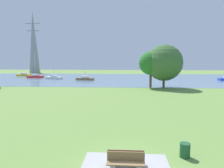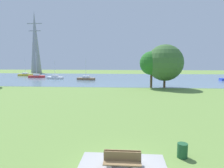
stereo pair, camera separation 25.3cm
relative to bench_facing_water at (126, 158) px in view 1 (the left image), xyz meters
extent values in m
plane|color=olive|center=(0.00, 21.73, -0.47)|extent=(160.00, 160.00, 0.00)
cube|color=gray|center=(-0.60, 0.05, -0.17)|extent=(0.24, 0.44, 0.40)
cube|color=gray|center=(0.60, 0.05, -0.17)|extent=(0.24, 0.44, 0.40)
cube|color=brown|center=(0.00, 0.05, 0.06)|extent=(1.80, 0.48, 0.05)
cube|color=brown|center=(0.00, -0.16, 0.30)|extent=(1.80, 0.05, 0.44)
cube|color=gray|center=(-0.60, -0.59, -0.17)|extent=(0.24, 0.44, 0.40)
cube|color=gray|center=(0.60, -0.59, -0.17)|extent=(0.24, 0.44, 0.40)
cube|color=brown|center=(0.00, -0.59, 0.06)|extent=(1.80, 0.48, 0.05)
cube|color=brown|center=(0.00, -0.37, 0.30)|extent=(1.80, 0.05, 0.44)
cylinder|color=#1E512D|center=(3.26, 1.29, -0.07)|extent=(0.56, 0.56, 0.80)
cube|color=slate|center=(0.00, 49.73, -0.46)|extent=(140.00, 40.00, 0.02)
cube|color=yellow|center=(-34.76, 57.22, -0.15)|extent=(4.80, 1.51, 0.60)
cube|color=white|center=(-34.76, 57.22, 0.40)|extent=(1.80, 1.10, 0.50)
cylinder|color=silver|center=(-34.76, 57.22, 2.71)|extent=(0.10, 0.10, 5.13)
cube|color=red|center=(-27.72, 50.65, -0.15)|extent=(4.94, 2.05, 0.60)
cube|color=white|center=(-27.72, 50.65, 0.40)|extent=(1.92, 1.30, 0.50)
cylinder|color=silver|center=(-27.72, 50.65, 3.69)|extent=(0.10, 0.10, 7.09)
cube|color=white|center=(-20.45, 46.61, -0.15)|extent=(5.00, 2.39, 0.60)
cube|color=white|center=(-20.45, 46.61, 0.40)|extent=(1.98, 1.42, 0.50)
cylinder|color=silver|center=(-20.45, 46.61, 2.45)|extent=(0.10, 0.10, 4.59)
cube|color=brown|center=(-10.96, 44.19, -0.15)|extent=(4.98, 2.23, 0.60)
cube|color=white|center=(-10.96, 44.19, 0.40)|extent=(1.95, 1.37, 0.50)
cylinder|color=silver|center=(-10.96, 44.19, 2.85)|extent=(0.10, 0.10, 5.39)
cylinder|color=brown|center=(4.84, 29.96, 1.12)|extent=(0.44, 0.44, 3.18)
sphere|color=#286C26|center=(4.84, 29.96, 4.32)|extent=(4.58, 4.58, 4.58)
cylinder|color=brown|center=(7.37, 29.95, 0.74)|extent=(0.44, 0.44, 2.42)
sphere|color=#3C6433|center=(7.37, 29.95, 4.39)|extent=(6.98, 6.98, 6.98)
cone|color=gray|center=(-38.75, 74.39, 12.41)|extent=(4.40, 4.40, 25.75)
cube|color=gray|center=(-38.75, 74.39, 20.13)|extent=(6.40, 0.30, 0.30)
cube|color=gray|center=(-38.75, 74.39, 17.13)|extent=(5.20, 0.30, 0.30)
camera|label=1|loc=(-0.05, -9.58, 4.86)|focal=32.39mm
camera|label=2|loc=(0.20, -9.56, 4.86)|focal=32.39mm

